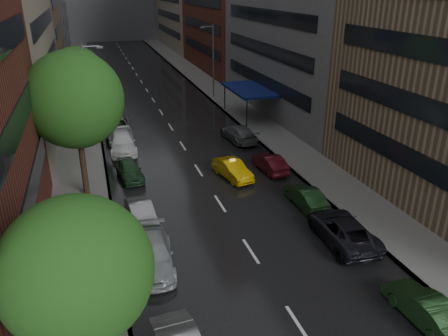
% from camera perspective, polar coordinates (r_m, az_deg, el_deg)
% --- Properties ---
extents(road, '(14.00, 140.00, 0.01)m').
position_cam_1_polar(road, '(61.33, -9.79, 9.60)').
color(road, black).
rests_on(road, ground).
extents(sidewalk_left, '(4.00, 140.00, 0.15)m').
position_cam_1_polar(sidewalk_left, '(60.87, -18.30, 8.75)').
color(sidewalk_left, gray).
rests_on(sidewalk_left, ground).
extents(sidewalk_right, '(4.00, 140.00, 0.15)m').
position_cam_1_polar(sidewalk_right, '(63.05, -1.56, 10.35)').
color(sidewalk_right, gray).
rests_on(sidewalk_right, ground).
extents(tree_near, '(4.93, 4.93, 7.86)m').
position_cam_1_polar(tree_near, '(14.96, -18.67, -12.64)').
color(tree_near, '#382619').
rests_on(tree_near, ground).
extents(tree_mid, '(6.33, 6.33, 10.08)m').
position_cam_1_polar(tree_mid, '(29.95, -18.95, 8.41)').
color(tree_mid, '#382619').
rests_on(tree_mid, ground).
extents(tree_far, '(5.30, 5.30, 8.44)m').
position_cam_1_polar(tree_far, '(44.69, -18.62, 11.43)').
color(tree_far, '#382619').
rests_on(tree_far, ground).
extents(taxi, '(2.30, 4.41, 1.38)m').
position_cam_1_polar(taxi, '(33.38, 1.12, -0.18)').
color(taxi, '#EEB60C').
rests_on(taxi, ground).
extents(parked_cars_left, '(2.72, 41.83, 1.60)m').
position_cam_1_polar(parked_cars_left, '(35.27, -12.47, 0.67)').
color(parked_cars_left, '#A9AAAF').
rests_on(parked_cars_left, ground).
extents(parked_cars_right, '(2.82, 29.91, 1.52)m').
position_cam_1_polar(parked_cars_right, '(30.83, 9.42, -2.47)').
color(parked_cars_right, '#1D3E1C').
rests_on(parked_cars_right, ground).
extents(street_lamp_left, '(1.74, 0.22, 9.00)m').
position_cam_1_polar(street_lamp_left, '(40.28, -17.22, 9.15)').
color(street_lamp_left, gray).
rests_on(street_lamp_left, sidewalk_left).
extents(street_lamp_right, '(1.74, 0.22, 9.00)m').
position_cam_1_polar(street_lamp_right, '(57.08, -1.48, 13.94)').
color(street_lamp_right, gray).
rests_on(street_lamp_right, sidewalk_right).
extents(awning, '(4.00, 8.00, 3.12)m').
position_cam_1_polar(awning, '(48.44, 3.27, 10.18)').
color(awning, navy).
rests_on(awning, sidewalk_right).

